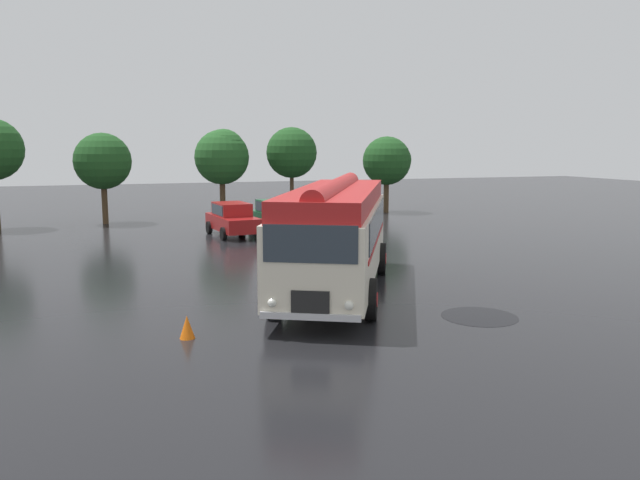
{
  "coord_description": "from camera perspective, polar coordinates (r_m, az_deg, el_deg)",
  "views": [
    {
      "loc": [
        -5.9,
        -17.8,
        4.48
      ],
      "look_at": [
        0.68,
        1.5,
        1.4
      ],
      "focal_mm": 35.0,
      "sensor_mm": 36.0,
      "label": 1
    }
  ],
  "objects": [
    {
      "name": "ground_plane",
      "position": [
        19.28,
        -0.46,
        -4.85
      ],
      "size": [
        120.0,
        120.0,
        0.0
      ],
      "primitive_type": "plane",
      "color": "black"
    },
    {
      "name": "vintage_bus",
      "position": [
        19.15,
        1.44,
        0.82
      ],
      "size": [
        6.76,
        10.1,
        3.49
      ],
      "color": "silver",
      "rests_on": "ground"
    },
    {
      "name": "car_near_left",
      "position": [
        31.65,
        -8.0,
        1.91
      ],
      "size": [
        2.31,
        4.36,
        1.66
      ],
      "color": "maroon",
      "rests_on": "ground"
    },
    {
      "name": "car_mid_left",
      "position": [
        32.9,
        -3.95,
        2.22
      ],
      "size": [
        2.42,
        4.4,
        1.66
      ],
      "color": "#144C28",
      "rests_on": "ground"
    },
    {
      "name": "tree_left_of_centre",
      "position": [
        38.23,
        -19.12,
        6.9
      ],
      "size": [
        3.24,
        3.24,
        5.25
      ],
      "color": "#4C3823",
      "rests_on": "ground"
    },
    {
      "name": "tree_centre",
      "position": [
        39.39,
        -8.92,
        7.66
      ],
      "size": [
        3.38,
        3.38,
        5.54
      ],
      "color": "#4C3823",
      "rests_on": "ground"
    },
    {
      "name": "tree_right_of_centre",
      "position": [
        40.21,
        -2.69,
        7.97
      ],
      "size": [
        3.23,
        3.23,
        5.68
      ],
      "color": "#4C3823",
      "rests_on": "ground"
    },
    {
      "name": "tree_far_right",
      "position": [
        42.63,
        6.29,
        7.22
      ],
      "size": [
        3.27,
        3.27,
        5.13
      ],
      "color": "#4C3823",
      "rests_on": "ground"
    },
    {
      "name": "traffic_cone",
      "position": [
        15.09,
        -12.06,
        -7.79
      ],
      "size": [
        0.36,
        0.36,
        0.55
      ],
      "primitive_type": "cone",
      "color": "orange",
      "rests_on": "ground"
    },
    {
      "name": "puddle_patch",
      "position": [
        17.18,
        14.36,
        -6.79
      ],
      "size": [
        2.02,
        2.02,
        0.01
      ],
      "primitive_type": "cylinder",
      "color": "black",
      "rests_on": "ground"
    }
  ]
}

